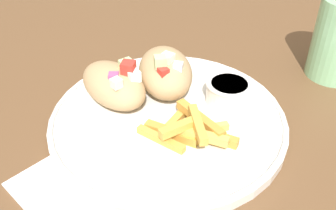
{
  "coord_description": "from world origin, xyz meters",
  "views": [
    {
      "loc": [
        0.31,
        -0.29,
        1.05
      ],
      "look_at": [
        0.04,
        0.01,
        0.74
      ],
      "focal_mm": 42.0,
      "sensor_mm": 36.0,
      "label": 1
    }
  ],
  "objects_px": {
    "pita_sandwich_near": "(114,84)",
    "sauce_ramekin": "(229,91)",
    "fries_pile": "(193,128)",
    "plate": "(168,119)",
    "pita_sandwich_far": "(165,72)"
  },
  "relations": [
    {
      "from": "pita_sandwich_near",
      "to": "sauce_ramekin",
      "type": "distance_m",
      "value": 0.16
    },
    {
      "from": "pita_sandwich_near",
      "to": "fries_pile",
      "type": "distance_m",
      "value": 0.13
    },
    {
      "from": "plate",
      "to": "pita_sandwich_near",
      "type": "distance_m",
      "value": 0.09
    },
    {
      "from": "pita_sandwich_near",
      "to": "fries_pile",
      "type": "height_order",
      "value": "pita_sandwich_near"
    },
    {
      "from": "plate",
      "to": "fries_pile",
      "type": "height_order",
      "value": "fries_pile"
    },
    {
      "from": "pita_sandwich_near",
      "to": "sauce_ramekin",
      "type": "relative_size",
      "value": 1.9
    },
    {
      "from": "plate",
      "to": "fries_pile",
      "type": "bearing_deg",
      "value": -7.12
    },
    {
      "from": "pita_sandwich_far",
      "to": "fries_pile",
      "type": "height_order",
      "value": "pita_sandwich_far"
    },
    {
      "from": "pita_sandwich_far",
      "to": "sauce_ramekin",
      "type": "bearing_deg",
      "value": 61.5
    },
    {
      "from": "fries_pile",
      "to": "pita_sandwich_near",
      "type": "bearing_deg",
      "value": -173.02
    },
    {
      "from": "fries_pile",
      "to": "sauce_ramekin",
      "type": "distance_m",
      "value": 0.09
    },
    {
      "from": "pita_sandwich_near",
      "to": "sauce_ramekin",
      "type": "xyz_separation_m",
      "value": [
        0.12,
        0.1,
        -0.01
      ]
    },
    {
      "from": "plate",
      "to": "fries_pile",
      "type": "relative_size",
      "value": 2.82
    },
    {
      "from": "pita_sandwich_far",
      "to": "fries_pile",
      "type": "xyz_separation_m",
      "value": [
        0.09,
        -0.05,
        -0.02
      ]
    },
    {
      "from": "pita_sandwich_far",
      "to": "fries_pile",
      "type": "bearing_deg",
      "value": 9.46
    }
  ]
}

